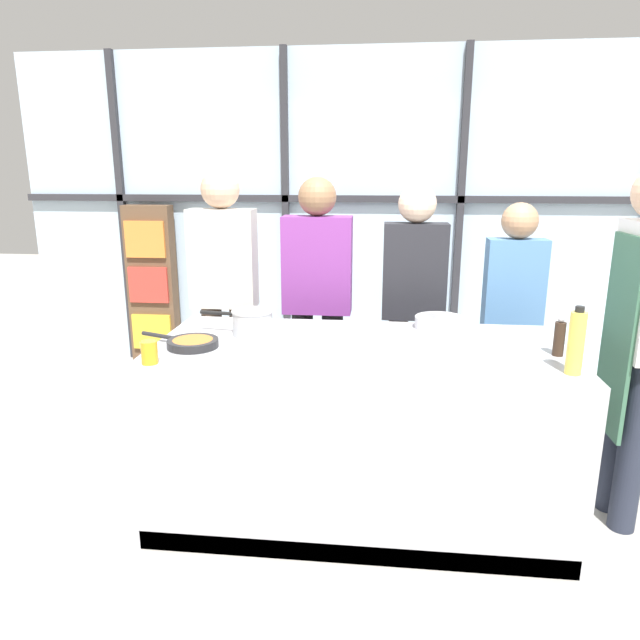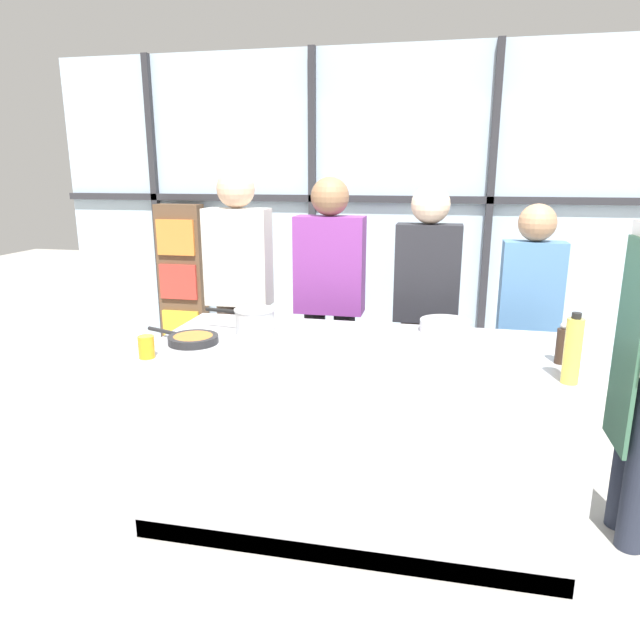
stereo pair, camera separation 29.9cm
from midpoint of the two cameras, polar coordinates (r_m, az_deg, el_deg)
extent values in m
plane|color=#ADA89E|center=(3.28, 0.92, -18.07)|extent=(18.00, 18.00, 0.00)
cube|color=silver|center=(5.18, 3.51, 10.47)|extent=(6.40, 0.04, 2.80)
cube|color=#2D2D33|center=(5.12, 3.50, 11.99)|extent=(6.40, 0.06, 0.06)
cube|color=#2D2D33|center=(5.72, -20.61, 9.98)|extent=(0.06, 0.06, 2.80)
cube|color=#2D2D33|center=(5.22, -5.11, 10.48)|extent=(0.06, 0.06, 2.80)
cube|color=#2D2D33|center=(5.15, 12.18, 10.15)|extent=(0.06, 0.06, 2.80)
cube|color=brown|center=(5.56, -17.88, 3.23)|extent=(0.43, 0.16, 1.48)
cube|color=gold|center=(5.57, -17.94, -1.15)|extent=(0.36, 0.03, 0.33)
cube|color=red|center=(5.47, -18.30, 3.33)|extent=(0.36, 0.03, 0.33)
cube|color=orange|center=(5.41, -18.66, 7.64)|extent=(0.36, 0.03, 0.33)
cube|color=#A8AAB2|center=(3.06, 0.95, -10.81)|extent=(2.09, 0.98, 0.92)
cube|color=black|center=(3.04, -12.36, -2.19)|extent=(0.52, 0.52, 0.01)
cube|color=black|center=(2.87, -0.04, -22.35)|extent=(2.05, 0.03, 0.10)
cylinder|color=#38383D|center=(2.97, -15.41, -2.75)|extent=(0.13, 0.13, 0.01)
cylinder|color=#38383D|center=(2.89, -10.79, -2.96)|extent=(0.13, 0.13, 0.01)
cylinder|color=#38383D|center=(3.19, -13.79, -1.43)|extent=(0.13, 0.13, 0.01)
cylinder|color=#38383D|center=(3.11, -9.47, -1.59)|extent=(0.13, 0.13, 0.01)
cylinder|color=#232838|center=(3.20, 26.44, -11.41)|extent=(0.13, 0.13, 0.90)
cylinder|color=#232838|center=(3.36, 25.39, -10.08)|extent=(0.13, 0.13, 0.90)
cube|color=#38664C|center=(3.06, 25.23, -1.58)|extent=(0.02, 0.34, 0.99)
cylinder|color=#47382D|center=(4.01, -9.98, -4.90)|extent=(0.14, 0.14, 0.90)
cylinder|color=#47382D|center=(4.07, -12.62, -4.76)|extent=(0.14, 0.14, 0.90)
cube|color=beige|center=(3.86, -11.88, 6.02)|extent=(0.43, 0.19, 0.64)
sphere|color=#D8AD8C|center=(3.82, -12.24, 12.68)|extent=(0.25, 0.25, 0.25)
cylinder|color=black|center=(3.89, -0.98, -5.48)|extent=(0.14, 0.14, 0.87)
cylinder|color=black|center=(3.92, -3.91, -5.36)|extent=(0.14, 0.14, 0.87)
cube|color=#7A3384|center=(3.71, -2.58, 5.50)|extent=(0.45, 0.20, 0.63)
sphere|color=#8C6647|center=(3.67, -2.66, 12.23)|extent=(0.24, 0.24, 0.24)
cylinder|color=#47382D|center=(3.87, 8.16, -5.92)|extent=(0.13, 0.13, 0.85)
cylinder|color=#47382D|center=(3.87, 5.46, -5.85)|extent=(0.13, 0.13, 0.85)
cube|color=#232328|center=(3.68, 7.15, 4.83)|extent=(0.40, 0.18, 0.61)
sphere|color=beige|center=(3.63, 7.37, 11.45)|extent=(0.24, 0.24, 0.24)
cylinder|color=#232838|center=(3.95, 17.18, -6.42)|extent=(0.12, 0.12, 0.80)
cylinder|color=#232838|center=(3.92, 14.82, -6.40)|extent=(0.12, 0.12, 0.80)
cube|color=#4C7AAD|center=(3.75, 16.74, 3.40)|extent=(0.36, 0.16, 0.57)
sphere|color=tan|center=(3.70, 17.19, 9.45)|extent=(0.22, 0.22, 0.22)
cylinder|color=#232326|center=(2.96, -15.44, -2.30)|extent=(0.26, 0.26, 0.04)
cylinder|color=#B26B2D|center=(2.96, -15.46, -2.01)|extent=(0.20, 0.20, 0.01)
cylinder|color=#232326|center=(3.11, -18.59, -1.52)|extent=(0.20, 0.09, 0.02)
cylinder|color=silver|center=(3.10, -9.53, -0.31)|extent=(0.21, 0.21, 0.14)
cylinder|color=silver|center=(3.08, -9.57, 0.83)|extent=(0.22, 0.22, 0.01)
cylinder|color=black|center=(3.17, -12.94, 0.66)|extent=(0.19, 0.04, 0.02)
cylinder|color=white|center=(3.05, 9.52, -1.72)|extent=(0.25, 0.25, 0.01)
cylinder|color=silver|center=(3.23, 9.32, -0.30)|extent=(0.28, 0.28, 0.07)
cylinder|color=#4C4C51|center=(3.22, 9.34, 0.17)|extent=(0.23, 0.23, 0.01)
cylinder|color=#E0CC4C|center=(2.63, 21.31, -2.24)|extent=(0.07, 0.07, 0.28)
cylinder|color=black|center=(2.59, 21.62, 0.97)|extent=(0.04, 0.04, 0.02)
cylinder|color=#332319|center=(2.88, 20.12, -1.84)|extent=(0.05, 0.05, 0.16)
sphere|color=#B2B2B7|center=(2.86, 20.29, 0.04)|extent=(0.03, 0.03, 0.03)
cylinder|color=orange|center=(2.76, -19.71, -3.11)|extent=(0.07, 0.07, 0.11)
camera|label=1|loc=(0.15, -92.86, -0.75)|focal=32.00mm
camera|label=2|loc=(0.15, 87.14, 0.75)|focal=32.00mm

